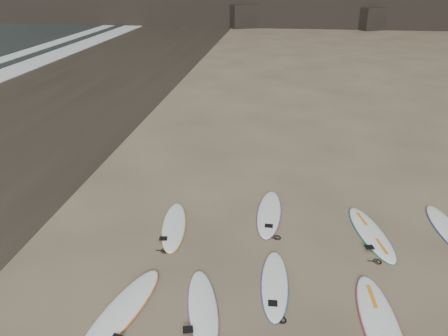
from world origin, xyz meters
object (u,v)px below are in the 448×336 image
at_px(surfboard_3, 380,323).
at_px(surfboard_8, 447,228).
at_px(surfboard_5, 174,226).
at_px(surfboard_7, 371,233).
at_px(surfboard_1, 203,308).
at_px(surfboard_2, 275,284).
at_px(surfboard_6, 269,213).
at_px(surfboard_0, 122,310).

xyz_separation_m(surfboard_3, surfboard_8, (2.34, 3.67, -0.01)).
bearing_deg(surfboard_5, surfboard_7, -5.31).
relative_size(surfboard_3, surfboard_8, 1.18).
bearing_deg(surfboard_8, surfboard_5, -178.06).
bearing_deg(surfboard_8, surfboard_3, -127.27).
distance_m(surfboard_1, surfboard_2, 1.67).
bearing_deg(surfboard_6, surfboard_8, -0.33).
height_order(surfboard_3, surfboard_6, surfboard_3).
bearing_deg(surfboard_1, surfboard_3, -14.15).
bearing_deg(surfboard_7, surfboard_5, 170.92).
xyz_separation_m(surfboard_0, surfboard_6, (2.73, 4.15, -0.00)).
xyz_separation_m(surfboard_0, surfboard_3, (4.98, 0.32, 0.00)).
xyz_separation_m(surfboard_2, surfboard_3, (2.02, -0.89, 0.01)).
relative_size(surfboard_0, surfboard_3, 0.96).
height_order(surfboard_2, surfboard_3, surfboard_3).
xyz_separation_m(surfboard_3, surfboard_7, (0.35, 3.18, -0.00)).
height_order(surfboard_6, surfboard_8, surfboard_6).
relative_size(surfboard_6, surfboard_8, 1.09).
bearing_deg(surfboard_2, surfboard_6, 92.76).
relative_size(surfboard_2, surfboard_8, 0.98).
height_order(surfboard_1, surfboard_7, surfboard_7).
relative_size(surfboard_7, surfboard_8, 1.09).
distance_m(surfboard_3, surfboard_6, 4.44).
bearing_deg(surfboard_2, surfboard_8, 30.73).
bearing_deg(surfboard_5, surfboard_2, -45.23).
height_order(surfboard_1, surfboard_5, surfboard_5).
distance_m(surfboard_1, surfboard_7, 4.94).
distance_m(surfboard_6, surfboard_7, 2.69).
height_order(surfboard_1, surfboard_6, surfboard_6).
distance_m(surfboard_5, surfboard_7, 5.06).
bearing_deg(surfboard_7, surfboard_0, -159.57).
relative_size(surfboard_1, surfboard_5, 0.98).
xyz_separation_m(surfboard_0, surfboard_8, (7.32, 3.99, -0.01)).
relative_size(surfboard_2, surfboard_3, 0.83).
xyz_separation_m(surfboard_1, surfboard_5, (-1.29, 2.88, 0.00)).
bearing_deg(surfboard_2, surfboard_3, -25.61).
height_order(surfboard_3, surfboard_8, surfboard_3).
relative_size(surfboard_5, surfboard_8, 1.02).
height_order(surfboard_1, surfboard_8, same).
bearing_deg(surfboard_0, surfboard_7, 46.82).
bearing_deg(surfboard_6, surfboard_3, -57.91).
xyz_separation_m(surfboard_0, surfboard_1, (1.57, 0.29, -0.01)).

